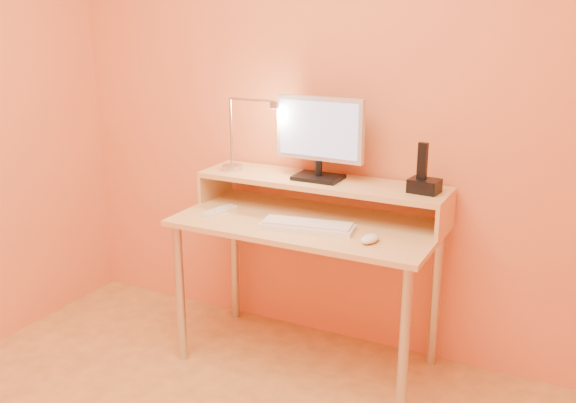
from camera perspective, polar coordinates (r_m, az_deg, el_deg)
The scene contains 25 objects.
wall_back at distance 3.12m, azimuth 4.33°, elevation 9.25°, with size 3.00×0.04×2.50m, color #F3824F.
desk_leg_fl at distance 3.15m, azimuth -9.49°, elevation -7.99°, with size 0.04×0.04×0.69m, color silver.
desk_leg_fr at distance 2.71m, azimuth 10.17°, elevation -12.38°, with size 0.04×0.04×0.69m, color silver.
desk_leg_bl at distance 3.53m, azimuth -4.73°, elevation -5.02°, with size 0.04×0.04×0.69m, color silver.
desk_leg_br at distance 3.15m, azimuth 12.85°, elevation -8.27°, with size 0.04×0.04×0.69m, color silver.
desk_lower at distance 2.96m, azimuth 1.72°, elevation -1.95°, with size 1.20×0.60×0.03m, color tan.
shelf_riser_left at distance 3.34m, azimuth -6.40°, elevation 1.57°, with size 0.02×0.30×0.14m, color tan.
shelf_riser_right at distance 2.89m, azimuth 13.71°, elevation -1.24°, with size 0.02×0.30×0.14m, color tan.
desk_shelf at distance 3.04m, azimuth 2.95°, elevation 1.72°, with size 1.20×0.30×0.03m, color tan.
monitor_foot at distance 3.04m, azimuth 2.68°, elevation 2.14°, with size 0.22×0.16×0.02m, color black.
monitor_neck at distance 3.03m, azimuth 2.70°, elevation 2.95°, with size 0.04×0.04×0.07m, color black.
monitor_panel at distance 3.00m, azimuth 2.82°, elevation 6.42°, with size 0.43×0.04×0.29m, color #BBBBC4.
monitor_back at distance 3.02m, azimuth 3.01°, elevation 6.49°, with size 0.39×0.01×0.25m, color black.
monitor_screen at distance 2.98m, azimuth 2.68°, elevation 6.36°, with size 0.39×0.00×0.26m, color #A4B1E3.
lamp_base at distance 3.22m, azimuth -4.95°, elevation 3.00°, with size 0.10×0.10×0.03m, color silver.
lamp_post at distance 3.18m, azimuth -5.03°, elevation 6.10°, with size 0.01×0.01×0.33m, color silver.
lamp_arm at distance 3.10m, azimuth -3.19°, elevation 8.93°, with size 0.01×0.01×0.24m, color silver.
lamp_head at distance 3.04m, azimuth -1.20°, elevation 8.52°, with size 0.04×0.04×0.03m, color silver.
lamp_bulb at distance 3.04m, azimuth -1.20°, elevation 8.23°, with size 0.03×0.03×0.00m, color #FFEAC6.
phone_dock at distance 2.88m, azimuth 11.92°, elevation 1.36°, with size 0.13×0.10×0.06m, color black.
phone_handset at distance 2.85m, azimuth 11.76°, elevation 3.53°, with size 0.04×0.03×0.16m, color black.
phone_led at distance 2.82m, azimuth 12.53°, elevation 1.00°, with size 0.01×0.00×0.04m, color #2342FE.
keyboard at distance 2.84m, azimuth 1.71°, elevation -2.23°, with size 0.41×0.13×0.02m, color white.
mouse at distance 2.70m, azimuth 7.22°, elevation -3.26°, with size 0.06×0.11×0.04m, color white.
remote_control at distance 3.08m, azimuth -6.00°, elevation -0.84°, with size 0.05×0.18×0.02m, color white.
Camera 1 is at (1.18, -1.36, 1.66)m, focal length 40.36 mm.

